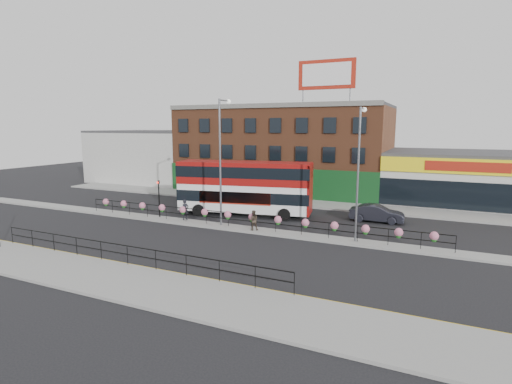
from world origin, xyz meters
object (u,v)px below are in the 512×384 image
at_px(lamp_column_west, 222,151).
at_px(lamp_column_east, 359,163).
at_px(car, 377,213).
at_px(pedestrian_b, 253,220).
at_px(double_decker_bus, 245,183).
at_px(pedestrian_a, 185,210).

distance_m(lamp_column_west, lamp_column_east, 10.61).
distance_m(car, pedestrian_b, 10.79).
height_order(pedestrian_b, lamp_column_west, lamp_column_west).
xyz_separation_m(double_decker_bus, lamp_column_east, (10.74, -4.46, 2.55)).
bearing_deg(car, lamp_column_west, 118.99).
bearing_deg(double_decker_bus, lamp_column_east, -22.57).
distance_m(pedestrian_a, pedestrian_b, 6.64).
height_order(lamp_column_west, lamp_column_east, lamp_column_west).
bearing_deg(lamp_column_east, pedestrian_a, 179.23).
bearing_deg(double_decker_bus, pedestrian_b, -57.47).
distance_m(car, lamp_column_east, 8.30).
bearing_deg(double_decker_bus, lamp_column_west, -88.12).
height_order(car, lamp_column_west, lamp_column_west).
bearing_deg(double_decker_bus, car, 11.69).
bearing_deg(double_decker_bus, pedestrian_a, -129.02).
xyz_separation_m(pedestrian_b, lamp_column_east, (7.59, 0.47, 4.60)).
height_order(car, pedestrian_a, pedestrian_a).
distance_m(double_decker_bus, pedestrian_b, 6.20).
distance_m(pedestrian_b, lamp_column_west, 5.94).
bearing_deg(pedestrian_a, double_decker_bus, -18.97).
xyz_separation_m(pedestrian_a, lamp_column_east, (14.20, -0.19, 4.50)).
bearing_deg(car, lamp_column_east, 174.50).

